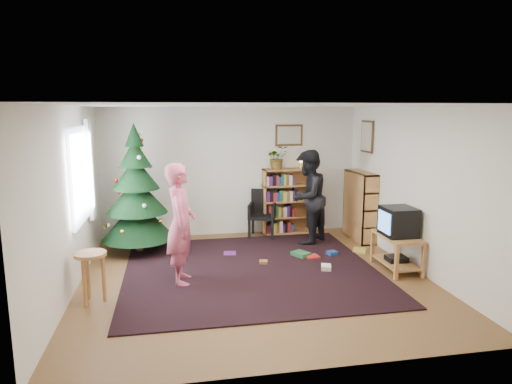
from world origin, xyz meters
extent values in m
plane|color=brown|center=(0.00, 0.00, 0.00)|extent=(5.00, 5.00, 0.00)
plane|color=white|center=(0.00, 0.00, 2.50)|extent=(5.00, 5.00, 0.00)
cube|color=silver|center=(0.00, 2.50, 1.25)|extent=(5.00, 0.02, 2.50)
cube|color=silver|center=(0.00, -2.50, 1.25)|extent=(5.00, 0.02, 2.50)
cube|color=silver|center=(-2.50, 0.00, 1.25)|extent=(0.02, 5.00, 2.50)
cube|color=silver|center=(2.50, 0.00, 1.25)|extent=(0.02, 5.00, 2.50)
cube|color=black|center=(0.00, 0.30, 0.01)|extent=(3.80, 3.60, 0.02)
cube|color=silver|center=(-2.47, 0.60, 1.50)|extent=(0.04, 1.20, 1.40)
cube|color=white|center=(-2.43, 1.30, 1.50)|extent=(0.06, 0.35, 1.60)
cube|color=#4C3319|center=(1.15, 2.48, 1.95)|extent=(0.55, 0.03, 0.42)
cube|color=beige|center=(1.15, 2.48, 1.95)|extent=(0.47, 0.01, 0.34)
cube|color=#4C3319|center=(2.48, 1.75, 1.95)|extent=(0.03, 0.50, 0.60)
cube|color=beige|center=(2.48, 1.75, 1.95)|extent=(0.01, 0.42, 0.52)
cylinder|color=#3F2816|center=(-1.75, 1.61, 0.12)|extent=(0.12, 0.12, 0.24)
cone|color=black|center=(-1.75, 1.61, 0.59)|extent=(1.23, 1.23, 0.70)
cone|color=black|center=(-1.75, 1.61, 1.00)|extent=(1.03, 1.03, 0.62)
cone|color=black|center=(-1.75, 1.61, 1.39)|extent=(0.79, 0.79, 0.55)
cone|color=black|center=(-1.75, 1.61, 1.73)|extent=(0.56, 0.56, 0.48)
cone|color=black|center=(-1.75, 1.61, 2.04)|extent=(0.32, 0.32, 0.40)
cube|color=#BC8243|center=(1.08, 2.34, 0.65)|extent=(0.95, 0.30, 1.30)
cube|color=#BC8243|center=(1.08, 2.34, 1.29)|extent=(0.95, 0.30, 0.03)
cube|color=#BC8243|center=(2.34, 1.65, 0.65)|extent=(0.30, 0.95, 1.30)
cube|color=#BC8243|center=(2.34, 1.65, 1.29)|extent=(0.30, 0.95, 0.03)
cube|color=#BC8243|center=(2.22, -0.07, 0.53)|extent=(0.48, 0.87, 0.04)
cube|color=#BC8243|center=(2.01, -0.48, 0.26)|extent=(0.05, 0.05, 0.51)
cube|color=#BC8243|center=(2.43, -0.48, 0.26)|extent=(0.05, 0.05, 0.51)
cube|color=#BC8243|center=(2.01, 0.33, 0.26)|extent=(0.05, 0.05, 0.51)
cube|color=#BC8243|center=(2.43, 0.33, 0.26)|extent=(0.05, 0.05, 0.51)
cube|color=#BC8243|center=(2.22, -0.07, 0.12)|extent=(0.44, 0.83, 0.03)
cube|color=black|center=(2.22, -0.07, 0.17)|extent=(0.30, 0.25, 0.08)
cube|color=black|center=(2.22, -0.07, 0.77)|extent=(0.46, 0.50, 0.44)
cube|color=#5185DC|center=(1.99, -0.07, 0.77)|extent=(0.01, 0.39, 0.32)
cube|color=black|center=(0.55, 2.13, 0.41)|extent=(0.63, 0.63, 0.05)
cube|color=black|center=(0.55, 2.35, 0.66)|extent=(0.49, 0.21, 0.50)
cube|color=black|center=(0.33, 1.91, 0.20)|extent=(0.06, 0.06, 0.41)
cube|color=black|center=(0.77, 1.91, 0.20)|extent=(0.06, 0.06, 0.41)
cube|color=black|center=(0.33, 2.35, 0.20)|extent=(0.06, 0.06, 0.41)
cube|color=black|center=(0.77, 2.35, 0.20)|extent=(0.06, 0.06, 0.41)
cylinder|color=#BC8243|center=(-2.20, -0.48, 0.64)|extent=(0.40, 0.40, 0.04)
cylinder|color=#BC8243|center=(-2.06, -0.48, 0.31)|extent=(0.05, 0.05, 0.62)
cylinder|color=#BC8243|center=(-2.27, -0.36, 0.31)|extent=(0.05, 0.05, 0.62)
cylinder|color=#BC8243|center=(-2.27, -0.61, 0.31)|extent=(0.05, 0.05, 0.62)
imported|color=#C8506A|center=(-1.05, 0.00, 0.86)|extent=(0.45, 0.65, 1.73)
imported|color=black|center=(1.28, 1.57, 0.87)|extent=(1.06, 1.05, 1.73)
imported|color=gray|center=(0.88, 2.34, 1.53)|extent=(0.46, 0.41, 0.46)
cylinder|color=#A57F33|center=(1.38, 2.34, 1.35)|extent=(0.10, 0.10, 0.10)
sphere|color=#FFD88C|center=(1.38, 2.34, 1.46)|extent=(0.10, 0.10, 0.10)
cone|color=black|center=(1.38, 2.34, 1.54)|extent=(0.24, 0.24, 0.16)
cube|color=#A51E19|center=(1.11, 0.68, 0.04)|extent=(0.20, 0.20, 0.08)
cube|color=navy|center=(1.48, 0.75, 0.04)|extent=(0.20, 0.20, 0.08)
cube|color=#1E592D|center=(0.94, 0.81, 0.04)|extent=(0.20, 0.20, 0.08)
cube|color=gold|center=(2.03, 0.88, 0.04)|extent=(0.20, 0.20, 0.08)
cube|color=brown|center=(0.25, 0.55, 0.04)|extent=(0.20, 0.20, 0.08)
cube|color=beige|center=(1.14, 0.08, 0.04)|extent=(0.20, 0.20, 0.08)
cube|color=#4C1959|center=(-0.22, 1.14, 0.04)|extent=(0.20, 0.20, 0.08)
camera|label=1|loc=(-1.15, -6.31, 2.44)|focal=32.00mm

